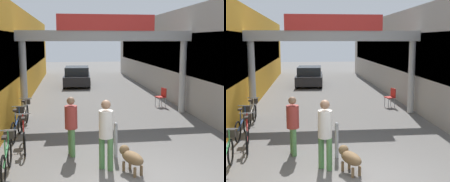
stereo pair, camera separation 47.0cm
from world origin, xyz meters
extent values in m
cube|color=gold|center=(-5.10, 11.00, 2.28)|extent=(3.00, 26.00, 4.57)
cube|color=black|center=(-3.62, 11.00, 2.51)|extent=(0.04, 23.40, 1.83)
cube|color=#9E9993|center=(5.10, 11.00, 2.28)|extent=(3.00, 26.00, 4.57)
cube|color=black|center=(3.62, 11.00, 2.51)|extent=(0.04, 23.40, 1.83)
cylinder|color=#B2B2B2|center=(-3.35, 6.59, 1.54)|extent=(0.28, 0.28, 3.09)
cylinder|color=#B2B2B2|center=(3.35, 6.59, 1.54)|extent=(0.28, 0.28, 3.09)
cube|color=#B2B2B2|center=(0.00, 6.59, 3.30)|extent=(7.40, 0.44, 0.42)
cube|color=red|center=(0.00, 6.39, 3.83)|extent=(3.96, 0.10, 0.64)
cylinder|color=#4C7F47|center=(-0.80, 0.98, 0.40)|extent=(0.20, 0.20, 0.80)
cylinder|color=#4C7F47|center=(-0.61, 0.83, 0.40)|extent=(0.20, 0.20, 0.80)
cylinder|color=silver|center=(-0.70, 0.90, 1.14)|extent=(0.48, 0.48, 0.66)
sphere|color=#8C664C|center=(-0.70, 0.90, 1.61)|extent=(0.32, 0.32, 0.23)
cylinder|color=#4C7F47|center=(-1.49, 1.88, 0.38)|extent=(0.17, 0.17, 0.76)
cylinder|color=#4C7F47|center=(-1.54, 2.11, 0.38)|extent=(0.17, 0.17, 0.76)
cylinder|color=#99332D|center=(-1.52, 1.99, 1.07)|extent=(0.40, 0.40, 0.62)
sphere|color=#8C664C|center=(-1.52, 1.99, 1.52)|extent=(0.25, 0.25, 0.21)
ellipsoid|color=brown|center=(-0.11, 0.60, 0.38)|extent=(0.60, 0.79, 0.29)
sphere|color=brown|center=(-0.25, 0.90, 0.48)|extent=(0.33, 0.33, 0.25)
sphere|color=white|center=(-0.21, 0.80, 0.36)|extent=(0.23, 0.23, 0.18)
cylinder|color=brown|center=(-0.29, 0.76, 0.12)|extent=(0.09, 0.09, 0.23)
cylinder|color=brown|center=(-0.12, 0.84, 0.12)|extent=(0.09, 0.09, 0.23)
cylinder|color=brown|center=(-0.10, 0.37, 0.12)|extent=(0.09, 0.09, 0.23)
cylinder|color=brown|center=(0.07, 0.45, 0.12)|extent=(0.09, 0.09, 0.23)
torus|color=black|center=(-3.06, 1.42, 0.34)|extent=(0.08, 0.67, 0.67)
torus|color=black|center=(-3.01, 0.40, 0.34)|extent=(0.08, 0.67, 0.67)
cube|color=#338C4C|center=(-3.03, 0.91, 0.52)|extent=(0.08, 0.94, 0.34)
cylinder|color=#338C4C|center=(-3.03, 0.79, 0.74)|extent=(0.03, 0.03, 0.42)
cube|color=black|center=(-3.03, 0.79, 0.96)|extent=(0.11, 0.22, 0.05)
cylinder|color=#338C4C|center=(-3.06, 1.36, 0.72)|extent=(0.03, 0.03, 0.46)
cylinder|color=gray|center=(-3.06, 1.36, 0.96)|extent=(0.46, 0.05, 0.03)
cube|color=#332D28|center=(-3.07, 1.56, 0.80)|extent=(0.25, 0.21, 0.20)
torus|color=black|center=(-2.94, 3.13, 0.34)|extent=(0.15, 0.67, 0.67)
torus|color=black|center=(-2.78, 2.12, 0.34)|extent=(0.15, 0.67, 0.67)
cube|color=red|center=(-2.86, 2.62, 0.52)|extent=(0.18, 0.94, 0.34)
cylinder|color=red|center=(-2.84, 2.51, 0.74)|extent=(0.04, 0.04, 0.42)
cube|color=black|center=(-2.84, 2.51, 0.96)|extent=(0.13, 0.23, 0.05)
cylinder|color=red|center=(-2.93, 3.07, 0.72)|extent=(0.04, 0.04, 0.46)
cylinder|color=gray|center=(-2.93, 3.07, 0.96)|extent=(0.46, 0.10, 0.03)
cube|color=#332D28|center=(-2.96, 3.27, 0.80)|extent=(0.27, 0.23, 0.20)
torus|color=black|center=(-3.20, 4.23, 0.34)|extent=(0.09, 0.67, 0.67)
torus|color=black|center=(-3.26, 3.22, 0.34)|extent=(0.09, 0.67, 0.67)
cube|color=#234C9E|center=(-3.23, 3.72, 0.52)|extent=(0.09, 0.94, 0.34)
cylinder|color=#234C9E|center=(-3.24, 3.60, 0.74)|extent=(0.03, 0.03, 0.42)
cube|color=black|center=(-3.24, 3.60, 0.96)|extent=(0.11, 0.23, 0.05)
cylinder|color=#234C9E|center=(-3.21, 4.17, 0.72)|extent=(0.03, 0.03, 0.46)
cylinder|color=gray|center=(-3.21, 4.17, 0.96)|extent=(0.46, 0.05, 0.03)
cube|color=#332D28|center=(-3.19, 4.37, 0.80)|extent=(0.25, 0.21, 0.20)
torus|color=black|center=(-3.17, 5.72, 0.34)|extent=(0.07, 0.67, 0.67)
torus|color=black|center=(-3.19, 4.70, 0.34)|extent=(0.07, 0.67, 0.67)
cube|color=beige|center=(-3.18, 5.21, 0.52)|extent=(0.06, 0.94, 0.34)
cylinder|color=beige|center=(-3.18, 5.09, 0.74)|extent=(0.03, 0.03, 0.42)
cube|color=black|center=(-3.18, 5.09, 0.96)|extent=(0.11, 0.22, 0.05)
cylinder|color=beige|center=(-3.17, 5.66, 0.72)|extent=(0.03, 0.03, 0.46)
cylinder|color=gray|center=(-3.17, 5.66, 0.96)|extent=(0.46, 0.04, 0.03)
cube|color=#332D28|center=(-3.16, 5.86, 0.80)|extent=(0.24, 0.21, 0.20)
cylinder|color=gray|center=(-0.35, 1.63, 0.45)|extent=(0.10, 0.10, 0.90)
sphere|color=gray|center=(-0.35, 1.63, 0.93)|extent=(0.10, 0.10, 0.10)
cylinder|color=gray|center=(2.63, 7.58, 0.23)|extent=(0.04, 0.04, 0.45)
cylinder|color=gray|center=(2.54, 7.90, 0.23)|extent=(0.04, 0.04, 0.45)
cylinder|color=gray|center=(2.96, 7.68, 0.23)|extent=(0.04, 0.04, 0.45)
cylinder|color=gray|center=(2.86, 8.00, 0.23)|extent=(0.04, 0.04, 0.45)
cube|color=#B2231E|center=(2.75, 7.79, 0.47)|extent=(0.50, 0.50, 0.04)
cube|color=#B2231E|center=(2.92, 7.84, 0.69)|extent=(0.15, 0.39, 0.40)
cube|color=black|center=(-0.93, 15.48, 0.48)|extent=(1.96, 4.09, 0.60)
cube|color=#1E2328|center=(-0.94, 15.33, 1.06)|extent=(1.69, 2.28, 0.55)
cylinder|color=black|center=(-1.64, 16.97, 0.30)|extent=(0.23, 0.61, 0.60)
cylinder|color=black|center=(-0.06, 16.88, 0.30)|extent=(0.23, 0.61, 0.60)
cylinder|color=black|center=(-1.80, 14.07, 0.30)|extent=(0.23, 0.61, 0.60)
cylinder|color=black|center=(-0.21, 13.99, 0.30)|extent=(0.23, 0.61, 0.60)
camera|label=1|loc=(-1.58, -6.25, 3.11)|focal=50.00mm
camera|label=2|loc=(-1.11, -6.31, 3.11)|focal=50.00mm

